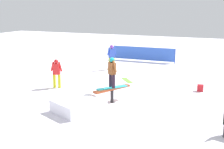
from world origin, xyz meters
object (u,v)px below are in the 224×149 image
Objects in this scene: backpack_on_snow at (200,88)px; bystander_blue at (112,56)px; bystander_red at (57,72)px; rail_feature at (112,90)px; main_rider_on_rail at (112,73)px; loose_snowboard_lime at (127,80)px.

bystander_blue is at bearing 146.11° from backpack_on_snow.
bystander_blue is 7.01m from backpack_on_snow.
rail_feature is at bearing 150.03° from bystander_red.
bystander_red is at bearing 107.92° from main_rider_on_rail.
bystander_red is (1.15, 3.64, -0.49)m from main_rider_on_rail.
main_rider_on_rail is 1.07× the size of loose_snowboard_lime.
loose_snowboard_lime is (-2.49, -2.07, -0.91)m from bystander_blue.
main_rider_on_rail reaches higher than bystander_red.
bystander_red is (1.15, 3.64, 0.28)m from rail_feature.
rail_feature is at bearing 152.57° from loose_snowboard_lime.
bystander_blue is at bearing 48.17° from rail_feature.
rail_feature is 3.83m from bystander_red.
rail_feature is 1.14× the size of bystander_blue.
main_rider_on_rail is at bearing -140.74° from backpack_on_snow.
bystander_red is at bearing 96.52° from rail_feature.
backpack_on_snow is (3.44, -3.28, -0.39)m from rail_feature.
main_rider_on_rail is 4.39m from loose_snowboard_lime.
backpack_on_snow is at bearing -79.29° from bystander_blue.
rail_feature is 1.47× the size of loose_snowboard_lime.
backpack_on_snow is at bearing -138.45° from loose_snowboard_lime.
backpack_on_snow is (-0.65, -4.16, 0.16)m from loose_snowboard_lime.
main_rider_on_rail reaches higher than bystander_blue.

